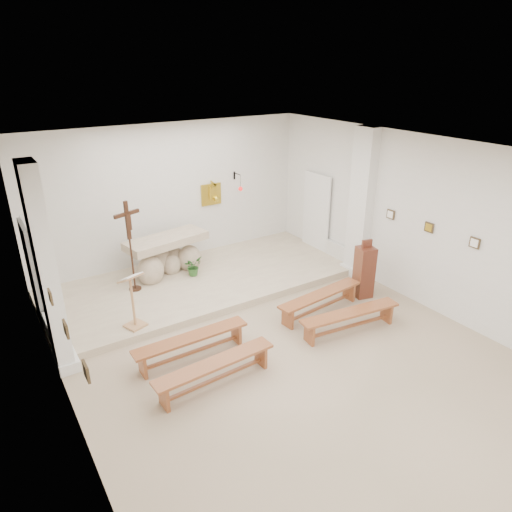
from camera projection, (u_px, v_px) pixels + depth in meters
ground at (294, 360)px, 7.92m from camera, size 7.00×10.00×0.00m
wall_left at (67, 335)px, 5.49m from camera, size 0.02×10.00×3.50m
wall_right at (438, 229)px, 8.96m from camera, size 0.02×10.00×3.50m
wall_back at (172, 196)px, 11.08m from camera, size 7.00×0.02×3.50m
ceiling at (302, 159)px, 6.54m from camera, size 7.00×10.00×0.02m
sanctuary_platform at (203, 281)px, 10.59m from camera, size 6.98×3.00×0.15m
pilaster_left at (47, 273)px, 7.09m from camera, size 0.26×0.55×3.50m
pilaster_right at (361, 205)px, 10.45m from camera, size 0.26×0.55×3.50m
gold_wall_relief at (211, 194)px, 11.62m from camera, size 0.55×0.04×0.55m
sanctuary_lamp at (240, 187)px, 11.71m from camera, size 0.11×0.36×0.44m
station_frame_left_front at (86, 371)px, 4.89m from camera, size 0.03×0.20×0.20m
station_frame_left_mid at (66, 329)px, 5.67m from camera, size 0.03×0.20×0.20m
station_frame_left_rear at (50, 297)px, 6.44m from camera, size 0.03×0.20×0.20m
station_frame_right_front at (475, 243)px, 8.35m from camera, size 0.03×0.20×0.20m
station_frame_right_mid at (429, 227)px, 9.12m from camera, size 0.03×0.20×0.20m
station_frame_right_rear at (391, 214)px, 9.89m from camera, size 0.03×0.20×0.20m
radiator_left at (51, 334)px, 8.19m from camera, size 0.10×0.85×0.52m
radiator_right at (338, 254)px, 11.60m from camera, size 0.10×0.85×0.52m
altar at (167, 258)px, 10.70m from camera, size 2.01×1.07×0.99m
lectern at (133, 300)px, 8.43m from camera, size 0.48×0.44×1.13m
crucifix_stand at (130, 240)px, 9.59m from camera, size 0.59×0.26×2.01m
potted_plant at (193, 266)px, 10.63m from camera, size 0.52×0.50×0.45m
donation_pedestal at (364, 272)px, 9.87m from camera, size 0.43×0.43×1.33m
bench_left_front at (192, 342)px, 7.86m from camera, size 2.07×0.33×0.44m
bench_right_front at (320, 298)px, 9.30m from camera, size 2.09×0.53×0.44m
bench_left_second at (215, 368)px, 7.20m from camera, size 2.08×0.43×0.44m
bench_right_second at (350, 317)px, 8.63m from camera, size 2.09×0.59×0.44m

